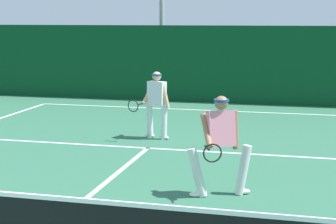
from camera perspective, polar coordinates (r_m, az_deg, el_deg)
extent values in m
cube|color=white|center=(17.53, 2.73, 0.24)|extent=(10.31, 0.10, 0.01)
cube|color=white|center=(12.39, -2.10, -3.71)|extent=(8.40, 0.10, 0.01)
cube|color=white|center=(9.50, -7.39, -7.96)|extent=(0.10, 6.40, 0.01)
cylinder|color=silver|center=(9.20, 7.71, -5.90)|extent=(0.32, 0.25, 0.84)
cylinder|color=silver|center=(9.01, 3.00, -6.17)|extent=(0.37, 0.27, 0.84)
ellipsoid|color=white|center=(9.31, 7.66, -8.08)|extent=(0.28, 0.21, 0.09)
ellipsoid|color=white|center=(9.11, 2.98, -8.39)|extent=(0.28, 0.21, 0.09)
cube|color=pink|center=(8.93, 5.45, -1.70)|extent=(0.53, 0.48, 0.61)
cylinder|color=#9E704C|center=(9.00, 6.90, -1.81)|extent=(0.16, 0.14, 0.64)
cylinder|color=#9E704C|center=(8.88, 3.97, -1.92)|extent=(0.30, 0.53, 0.50)
sphere|color=#9E704C|center=(8.86, 5.49, 0.95)|extent=(0.22, 0.22, 0.22)
cylinder|color=#19478C|center=(8.85, 5.50, 1.19)|extent=(0.31, 0.31, 0.04)
cylinder|color=black|center=(8.68, 4.02, -3.69)|extent=(0.13, 0.25, 0.03)
torus|color=black|center=(8.36, 4.58, -4.21)|extent=(0.28, 0.14, 0.29)
cylinder|color=silver|center=(13.21, -0.41, -1.09)|extent=(0.20, 0.19, 0.81)
cylinder|color=silver|center=(13.42, -1.88, -0.93)|extent=(0.21, 0.19, 0.81)
ellipsoid|color=white|center=(13.29, -0.41, -2.61)|extent=(0.28, 0.18, 0.09)
ellipsoid|color=white|center=(13.49, -1.87, -2.42)|extent=(0.28, 0.18, 0.09)
cube|color=silver|center=(13.21, -1.16, 1.93)|extent=(0.47, 0.35, 0.57)
cylinder|color=tan|center=(13.09, -0.29, 1.75)|extent=(0.26, 0.16, 0.62)
cylinder|color=tan|center=(13.33, -2.01, 1.88)|extent=(0.24, 0.53, 0.49)
sphere|color=tan|center=(13.16, -1.16, 3.69)|extent=(0.22, 0.22, 0.22)
cylinder|color=#19478C|center=(13.15, -1.17, 3.85)|extent=(0.29, 0.29, 0.04)
cylinder|color=black|center=(13.18, -2.77, 0.84)|extent=(0.11, 0.26, 0.03)
torus|color=black|center=(12.90, -3.60, 0.64)|extent=(0.29, 0.11, 0.29)
sphere|color=#D1E033|center=(8.97, -11.06, -8.94)|extent=(0.07, 0.07, 0.07)
cube|color=#0A3E1F|center=(18.99, 3.74, 4.91)|extent=(20.61, 0.12, 2.61)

